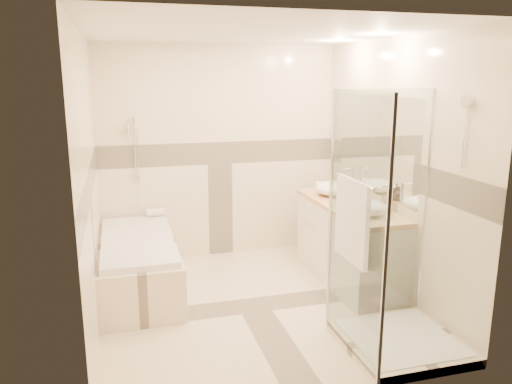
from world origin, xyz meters
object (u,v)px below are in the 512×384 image
object	(u,v)px
bathtub	(138,262)
vanity	(348,243)
vessel_sink_far	(369,208)
shower_enclosure	(386,286)
vessel_sink_near	(332,188)
amenity_bottle_b	(349,197)
amenity_bottle_a	(348,195)

from	to	relation	value
bathtub	vanity	xyz separation A→B (m)	(2.15, -0.35, 0.12)
vanity	vessel_sink_far	distance (m)	0.66
vanity	shower_enclosure	size ratio (longest dim) A/B	0.79
vessel_sink_near	vessel_sink_far	distance (m)	0.85
shower_enclosure	amenity_bottle_b	distance (m)	1.35
amenity_bottle_b	vanity	bearing A→B (deg)	34.93
vanity	amenity_bottle_b	world-z (taller)	amenity_bottle_b
vessel_sink_near	vessel_sink_far	bearing A→B (deg)	-90.00
vessel_sink_far	amenity_bottle_a	bearing A→B (deg)	90.00
bathtub	vanity	world-z (taller)	vanity
vanity	vessel_sink_near	size ratio (longest dim) A/B	4.18
vanity	vessel_sink_far	xyz separation A→B (m)	(-0.02, -0.44, 0.50)
vanity	amenity_bottle_a	world-z (taller)	amenity_bottle_a
bathtub	vanity	distance (m)	2.18
bathtub	shower_enclosure	world-z (taller)	shower_enclosure
amenity_bottle_a	amenity_bottle_b	bearing A→B (deg)	-90.00
amenity_bottle_b	bathtub	bearing A→B (deg)	170.30
shower_enclosure	vessel_sink_far	world-z (taller)	shower_enclosure
vessel_sink_near	amenity_bottle_b	xyz separation A→B (m)	(0.00, -0.42, -0.00)
vessel_sink_far	amenity_bottle_b	size ratio (longest dim) A/B	2.33
vessel_sink_near	amenity_bottle_a	bearing A→B (deg)	-90.00
bathtub	vessel_sink_far	world-z (taller)	vessel_sink_far
vessel_sink_near	amenity_bottle_a	xyz separation A→B (m)	(0.00, -0.38, 0.01)
amenity_bottle_a	vanity	bearing A→B (deg)	-51.41
bathtub	amenity_bottle_a	world-z (taller)	amenity_bottle_a
vessel_sink_near	shower_enclosure	bearing A→B (deg)	-99.23
vanity	vessel_sink_near	bearing A→B (deg)	92.80
vessel_sink_far	amenity_bottle_a	size ratio (longest dim) A/B	2.04
vessel_sink_far	bathtub	bearing A→B (deg)	159.69
bathtub	amenity_bottle_b	distance (m)	2.25
amenity_bottle_a	vessel_sink_far	bearing A→B (deg)	-90.00
shower_enclosure	amenity_bottle_a	bearing A→B (deg)	78.11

